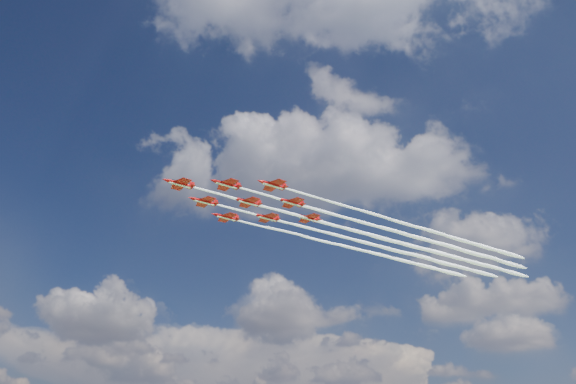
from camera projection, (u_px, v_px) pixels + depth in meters
name	position (u px, v px, depth m)	size (l,w,h in m)	color
jet_lead	(351.00, 229.00, 187.82)	(92.06, 93.46, 2.39)	#A70909
jet_row2_port	(390.00, 230.00, 188.14)	(92.06, 93.46, 2.39)	#A70909
jet_row2_starb	(362.00, 242.00, 198.58)	(92.06, 93.46, 2.39)	#A70909
jet_row3_port	(428.00, 230.00, 188.46)	(92.06, 93.46, 2.39)	#A70909
jet_row3_centre	(399.00, 242.00, 198.91)	(92.06, 93.46, 2.39)	#A70909
jet_row3_starb	(373.00, 253.00, 209.35)	(92.06, 93.46, 2.39)	#A70909
jet_row4_port	(436.00, 243.00, 199.23)	(92.06, 93.46, 2.39)	#A70909
jet_row4_starb	(408.00, 254.00, 209.67)	(92.06, 93.46, 2.39)	#A70909
jet_tail	(442.00, 254.00, 210.00)	(92.06, 93.46, 2.39)	#A70909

